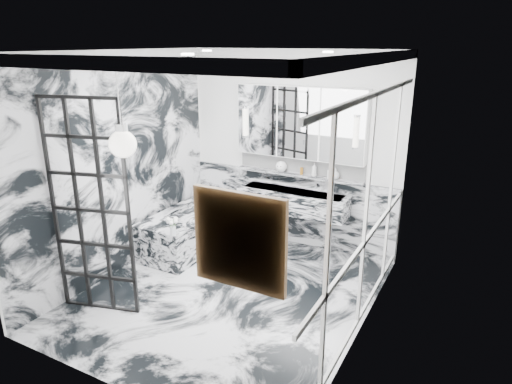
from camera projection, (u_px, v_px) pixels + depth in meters
The scene contains 25 objects.
floor at pixel (228, 294), 5.49m from camera, with size 3.60×3.60×0.00m, color silver.
ceiling at pixel (223, 51), 4.61m from camera, with size 3.60×3.60×0.00m, color white.
wall_back at pixel (292, 150), 6.56m from camera, with size 3.60×3.60×0.00m, color white.
wall_front at pixel (104, 243), 3.55m from camera, with size 3.60×3.60×0.00m, color white.
wall_left at pixel (118, 165), 5.77m from camera, with size 3.60×3.60×0.00m, color white.
wall_right at pixel (369, 206), 4.34m from camera, with size 3.60×3.60×0.00m, color white.
marble_clad_back at pixel (289, 208), 6.81m from camera, with size 3.18×0.05×1.05m, color silver.
marble_clad_left at pixel (119, 170), 5.78m from camera, with size 0.02×3.56×2.68m, color silver.
panel_molding at pixel (366, 216), 4.38m from camera, with size 0.03×3.40×2.30m, color white.
soap_bottle_a at pixel (314, 169), 6.38m from camera, with size 0.07×0.07×0.19m, color #8C5919.
soap_bottle_b at pixel (331, 172), 6.26m from camera, with size 0.08×0.09×0.19m, color #4C4C51.
soap_bottle_c at pixel (335, 174), 6.25m from camera, with size 0.12×0.12×0.16m, color silver.
face_pot at pixel (281, 166), 6.61m from camera, with size 0.16×0.16×0.16m, color white.
amber_bottle at pixel (302, 171), 6.48m from camera, with size 0.04×0.04×0.10m, color #8C5919.
flower_vase at pixel (173, 231), 5.77m from camera, with size 0.07×0.07×0.12m, color silver.
crittall_door at pixel (90, 210), 4.84m from camera, with size 0.88×0.04×2.37m, color black, non-canonical shape.
artwork at pixel (239, 241), 2.96m from camera, with size 0.57×0.06×0.57m, color #CB4D14.
pendant_light at pixel (123, 144), 3.77m from camera, with size 0.23×0.23×0.23m, color white.
trough_sink at pixel (293, 201), 6.50m from camera, with size 1.60×0.45×0.30m, color silver.
ledge at pixel (298, 175), 6.53m from camera, with size 1.90×0.14×0.04m, color silver.
subway_tile at pixel (300, 165), 6.54m from camera, with size 1.90×0.03×0.23m, color white.
mirror_cabinet at pixel (300, 123), 6.30m from camera, with size 1.90×0.16×1.00m, color white.
sconce_left at pixel (245, 122), 6.60m from camera, with size 0.07×0.07×0.40m, color white.
sconce_right at pixel (356, 132), 5.86m from camera, with size 0.07×0.07×0.40m, color white.
bathtub at pixel (191, 229), 6.68m from camera, with size 0.75×1.65×0.55m, color silver.
Camera 1 is at (2.57, -4.10, 2.89)m, focal length 32.00 mm.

